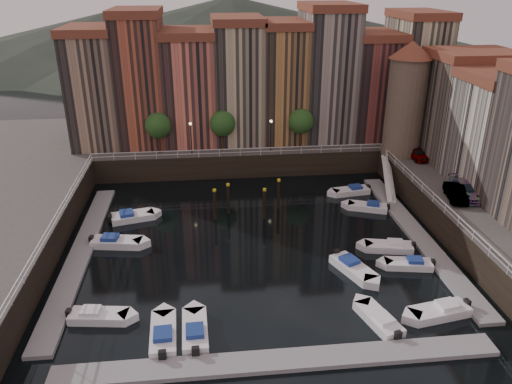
{
  "coord_description": "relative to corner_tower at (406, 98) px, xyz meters",
  "views": [
    {
      "loc": [
        -4.36,
        -42.61,
        23.93
      ],
      "look_at": [
        0.68,
        4.0,
        3.3
      ],
      "focal_mm": 35.0,
      "sensor_mm": 36.0,
      "label": 1
    }
  ],
  "objects": [
    {
      "name": "boat_extra_260",
      "position": [
        -11.98,
        -21.15,
        -9.8
      ],
      "size": [
        3.49,
        5.1,
        1.16
      ],
      "rotation": [
        0.0,
        0.0,
        5.1
      ],
      "color": "white",
      "rests_on": "ground"
    },
    {
      "name": "boat_right_3",
      "position": [
        -6.69,
        -9.2,
        -9.85
      ],
      "size": [
        4.57,
        2.98,
        1.03
      ],
      "rotation": [
        0.0,
        0.0,
        2.79
      ],
      "color": "white",
      "rests_on": "ground"
    },
    {
      "name": "dock_right",
      "position": [
        -3.8,
        -15.5,
        -10.02
      ],
      "size": [
        2.0,
        28.0,
        0.35
      ],
      "primitive_type": "cube",
      "color": "gray",
      "rests_on": "ground"
    },
    {
      "name": "car_a",
      "position": [
        1.32,
        -2.15,
        -6.48
      ],
      "size": [
        1.85,
        4.25,
        1.43
      ],
      "primitive_type": "imported",
      "rotation": [
        0.0,
        0.0,
        0.04
      ],
      "color": "gray",
      "rests_on": "quay_right"
    },
    {
      "name": "boat_right_0",
      "position": [
        -7.08,
        -27.81,
        -9.81
      ],
      "size": [
        5.09,
        2.6,
        1.14
      ],
      "rotation": [
        0.0,
        0.0,
        3.32
      ],
      "color": "white",
      "rests_on": "ground"
    },
    {
      "name": "mountains",
      "position": [
        -18.28,
        95.5,
        -2.28
      ],
      "size": [
        145.0,
        100.0,
        18.0
      ],
      "color": "#2D382D",
      "rests_on": "ground"
    },
    {
      "name": "boat_right_4",
      "position": [
        -7.33,
        -4.74,
        -9.84
      ],
      "size": [
        4.71,
        2.29,
        1.06
      ],
      "rotation": [
        0.0,
        0.0,
        3.29
      ],
      "color": "white",
      "rests_on": "ground"
    },
    {
      "name": "dock_near",
      "position": [
        -20.0,
        -31.5,
        -10.02
      ],
      "size": [
        30.0,
        2.0,
        0.35
      ],
      "primitive_type": "cube",
      "color": "gray",
      "rests_on": "ground"
    },
    {
      "name": "ground",
      "position": [
        -20.0,
        -14.5,
        -10.19
      ],
      "size": [
        200.0,
        200.0,
        0.0
      ],
      "primitive_type": "plane",
      "color": "black",
      "rests_on": "ground"
    },
    {
      "name": "street_lamps",
      "position": [
        -21.0,
        2.7,
        -4.3
      ],
      "size": [
        10.36,
        0.36,
        4.18
      ],
      "color": "black",
      "rests_on": "quay_far"
    },
    {
      "name": "car_c",
      "position": [
        1.69,
        -13.43,
        -6.42
      ],
      "size": [
        2.79,
        5.54,
        1.54
      ],
      "primitive_type": "imported",
      "rotation": [
        0.0,
        0.0,
        -0.12
      ],
      "color": "gray",
      "rests_on": "quay_right"
    },
    {
      "name": "boat_left_0",
      "position": [
        -32.91,
        -25.54,
        -9.84
      ],
      "size": [
        4.71,
        2.24,
        1.06
      ],
      "rotation": [
        0.0,
        0.0,
        -0.13
      ],
      "color": "white",
      "rests_on": "ground"
    },
    {
      "name": "boat_left_4",
      "position": [
        -32.46,
        -8.58,
        -9.84
      ],
      "size": [
        4.64,
        2.55,
        1.04
      ],
      "rotation": [
        0.0,
        0.0,
        0.22
      ],
      "color": "white",
      "rests_on": "ground"
    },
    {
      "name": "boat_right_2",
      "position": [
        -7.46,
        -17.92,
        -9.83
      ],
      "size": [
        4.78,
        2.54,
        1.07
      ],
      "rotation": [
        0.0,
        0.0,
        2.94
      ],
      "color": "white",
      "rests_on": "ground"
    },
    {
      "name": "railings",
      "position": [
        -20.0,
        -9.62,
        -6.41
      ],
      "size": [
        36.08,
        34.04,
        0.52
      ],
      "color": "white",
      "rests_on": "ground"
    },
    {
      "name": "far_terrace",
      "position": [
        -16.69,
        9.0,
        0.76
      ],
      "size": [
        48.7,
        10.3,
        17.5
      ],
      "color": "#95785F",
      "rests_on": "quay_far"
    },
    {
      "name": "boat_right_1",
      "position": [
        -6.79,
        -21.01,
        -9.86
      ],
      "size": [
        4.46,
        2.26,
        1.0
      ],
      "rotation": [
        0.0,
        0.0,
        2.97
      ],
      "color": "white",
      "rests_on": "ground"
    },
    {
      "name": "car_b",
      "position": [
        0.39,
        -13.99,
        -6.47
      ],
      "size": [
        2.44,
        4.64,
        1.45
      ],
      "primitive_type": "imported",
      "rotation": [
        0.0,
        0.0,
        -0.21
      ],
      "color": "gray",
      "rests_on": "quay_right"
    },
    {
      "name": "dock_left",
      "position": [
        -36.2,
        -15.5,
        -10.02
      ],
      "size": [
        2.0,
        28.0,
        0.35
      ],
      "primitive_type": "cube",
      "color": "gray",
      "rests_on": "ground"
    },
    {
      "name": "corner_tower",
      "position": [
        0.0,
        0.0,
        0.0
      ],
      "size": [
        5.2,
        5.2,
        13.8
      ],
      "color": "#6B5B4C",
      "rests_on": "quay_right"
    },
    {
      "name": "gangway",
      "position": [
        -2.9,
        -4.5,
        -8.28
      ],
      "size": [
        2.78,
        8.32,
        3.73
      ],
      "color": "white",
      "rests_on": "ground"
    },
    {
      "name": "mooring_pilings",
      "position": [
        -20.14,
        -8.99,
        -8.54
      ],
      "size": [
        7.4,
        2.74,
        3.78
      ],
      "color": "black",
      "rests_on": "ground"
    },
    {
      "name": "promenade_trees",
      "position": [
        -21.33,
        3.7,
        -3.61
      ],
      "size": [
        21.2,
        3.2,
        5.2
      ],
      "color": "black",
      "rests_on": "quay_far"
    },
    {
      "name": "quay_far",
      "position": [
        -20.0,
        11.5,
        -8.69
      ],
      "size": [
        80.0,
        20.0,
        3.0
      ],
      "primitive_type": "cube",
      "color": "black",
      "rests_on": "ground"
    },
    {
      "name": "boat_near_0",
      "position": [
        -27.87,
        -28.26,
        -9.81
      ],
      "size": [
        2.02,
        5.05,
        1.15
      ],
      "rotation": [
        0.0,
        0.0,
        1.61
      ],
      "color": "white",
      "rests_on": "ground"
    },
    {
      "name": "right_terrace",
      "position": [
        6.5,
        -10.7,
        -0.64
      ],
      "size": [
        9.3,
        24.3,
        14.0
      ],
      "color": "#6B5F51",
      "rests_on": "quay_right"
    },
    {
      "name": "boat_left_2",
      "position": [
        -33.2,
        -14.3,
        -9.81
      ],
      "size": [
        5.14,
        2.54,
        1.15
      ],
      "rotation": [
        0.0,
        0.0,
        -0.16
      ],
      "color": "white",
      "rests_on": "ground"
    },
    {
      "name": "boat_near_1",
      "position": [
        -25.63,
        -28.16,
        -9.81
      ],
      "size": [
        1.93,
        4.98,
        1.14
      ],
      "rotation": [
        0.0,
        0.0,
        1.6
      ],
      "color": "white",
      "rests_on": "ground"
    },
    {
      "name": "boat_near_3",
      "position": [
        -12.03,
        -28.26,
        -9.83
      ],
      "size": [
        2.86,
        4.75,
        1.07
      ],
      "rotation": [
        0.0,
        0.0,
        1.86
      ],
      "color": "white",
      "rests_on": "ground"
    },
    {
      "name": "boat_left_3",
      "position": [
        -32.34,
        -9.01,
        -9.83
      ],
      "size": [
        4.81,
        2.76,
        1.08
      ],
      "rotation": [
        0.0,
        0.0,
        0.26
      ],
      "color": "white",
      "rests_on": "ground"
    }
  ]
}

